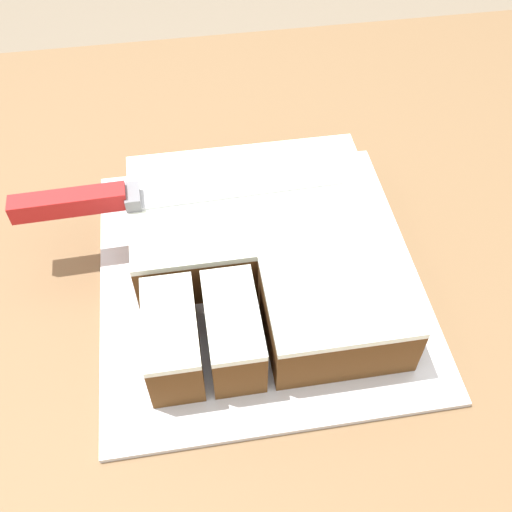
% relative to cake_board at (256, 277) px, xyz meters
% --- Properties ---
extents(countertop, '(1.40, 1.10, 0.95)m').
position_rel_cake_board_xyz_m(countertop, '(-0.07, -0.05, -0.48)').
color(countertop, brown).
rests_on(countertop, ground_plane).
extents(cake_board, '(0.34, 0.36, 0.01)m').
position_rel_cake_board_xyz_m(cake_board, '(0.00, 0.00, 0.00)').
color(cake_board, silver).
rests_on(cake_board, countertop).
extents(cake, '(0.26, 0.28, 0.07)m').
position_rel_cake_board_xyz_m(cake, '(0.00, 0.00, 0.04)').
color(cake, brown).
rests_on(cake, cake_board).
extents(knife, '(0.35, 0.04, 0.02)m').
position_rel_cake_board_xyz_m(knife, '(-0.14, 0.07, 0.08)').
color(knife, silver).
rests_on(knife, cake).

